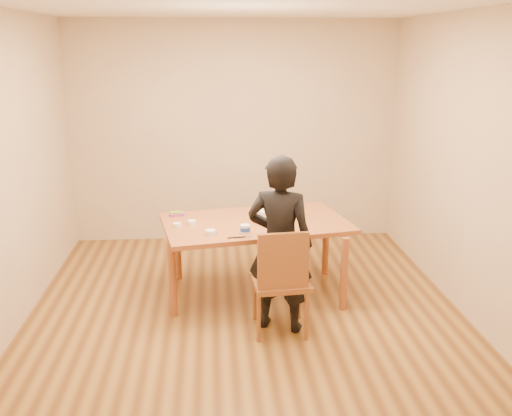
{
  "coord_description": "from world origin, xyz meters",
  "views": [
    {
      "loc": [
        -0.28,
        -4.75,
        2.4
      ],
      "look_at": [
        0.13,
        0.45,
        0.9
      ],
      "focal_mm": 40.0,
      "sensor_mm": 36.0,
      "label": 1
    }
  ],
  "objects": [
    {
      "name": "room_shell",
      "position": [
        0.0,
        0.34,
        1.35
      ],
      "size": [
        4.0,
        4.5,
        2.7
      ],
      "color": "brown",
      "rests_on": "ground"
    },
    {
      "name": "ramekin_multi",
      "position": [
        -0.62,
        0.38,
        0.77
      ],
      "size": [
        0.08,
        0.08,
        0.04
      ],
      "primitive_type": "cylinder",
      "color": "white",
      "rests_on": "dining_table"
    },
    {
      "name": "frosting_tub",
      "position": [
        0.0,
        0.14,
        0.79
      ],
      "size": [
        0.09,
        0.09,
        0.08
      ],
      "primitive_type": "cylinder",
      "color": "white",
      "rests_on": "dining_table"
    },
    {
      "name": "candy_box_pink",
      "position": [
        -0.64,
        0.74,
        0.76
      ],
      "size": [
        0.16,
        0.1,
        0.02
      ],
      "primitive_type": "cube",
      "rotation": [
        0.0,
        0.0,
        0.23
      ],
      "color": "#C42E91",
      "rests_on": "dining_table"
    },
    {
      "name": "cake_plate",
      "position": [
        0.24,
        0.54,
        0.76
      ],
      "size": [
        0.32,
        0.32,
        0.02
      ],
      "primitive_type": "cylinder",
      "color": "#AB0B15",
      "rests_on": "dining_table"
    },
    {
      "name": "cake",
      "position": [
        0.24,
        0.54,
        0.81
      ],
      "size": [
        0.19,
        0.19,
        0.06
      ],
      "primitive_type": "cylinder",
      "color": "white",
      "rests_on": "cake_plate"
    },
    {
      "name": "person",
      "position": [
        0.28,
        -0.23,
        0.77
      ],
      "size": [
        0.66,
        0.54,
        1.54
      ],
      "primitive_type": "imported",
      "rotation": [
        0.0,
        0.0,
        2.8
      ],
      "color": "black",
      "rests_on": "floor"
    },
    {
      "name": "spatula",
      "position": [
        -0.08,
        0.02,
        0.76
      ],
      "size": [
        0.16,
        0.03,
        0.01
      ],
      "primitive_type": "cube",
      "rotation": [
        0.0,
        0.0,
        0.12
      ],
      "color": "black",
      "rests_on": "dining_table"
    },
    {
      "name": "dining_chair",
      "position": [
        0.28,
        -0.28,
        0.45
      ],
      "size": [
        0.51,
        0.51,
        0.04
      ],
      "primitive_type": "cube",
      "rotation": [
        0.0,
        0.0,
        0.09
      ],
      "color": "brown",
      "rests_on": "floor"
    },
    {
      "name": "frosting_dollop",
      "position": [
        -0.3,
        0.16,
        0.77
      ],
      "size": [
        0.04,
        0.04,
        0.02
      ],
      "primitive_type": "ellipsoid",
      "color": "white",
      "rests_on": "frosting_lid"
    },
    {
      "name": "ramekin_yellow",
      "position": [
        -0.49,
        0.45,
        0.77
      ],
      "size": [
        0.08,
        0.08,
        0.04
      ],
      "primitive_type": "cylinder",
      "color": "white",
      "rests_on": "dining_table"
    },
    {
      "name": "dining_table",
      "position": [
        0.13,
        0.5,
        0.73
      ],
      "size": [
        1.91,
        1.34,
        0.04
      ],
      "primitive_type": "cube",
      "rotation": [
        0.0,
        0.0,
        0.18
      ],
      "color": "brown",
      "rests_on": "floor"
    },
    {
      "name": "candy_box_green",
      "position": [
        -0.65,
        0.75,
        0.78
      ],
      "size": [
        0.12,
        0.06,
        0.02
      ],
      "primitive_type": "cube",
      "rotation": [
        0.0,
        0.0,
        -0.03
      ],
      "color": "green",
      "rests_on": "candy_box_pink"
    },
    {
      "name": "ramekin_green",
      "position": [
        -0.31,
        0.13,
        0.77
      ],
      "size": [
        0.09,
        0.09,
        0.04
      ],
      "primitive_type": "cylinder",
      "color": "white",
      "rests_on": "dining_table"
    },
    {
      "name": "frosting_lid",
      "position": [
        -0.3,
        0.16,
        0.76
      ],
      "size": [
        0.09,
        0.09,
        0.01
      ],
      "primitive_type": "cylinder",
      "color": "#194DA7",
      "rests_on": "dining_table"
    },
    {
      "name": "frosting_dome",
      "position": [
        0.24,
        0.54,
        0.85
      ],
      "size": [
        0.19,
        0.19,
        0.03
      ],
      "primitive_type": "ellipsoid",
      "color": "white",
      "rests_on": "cake"
    }
  ]
}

